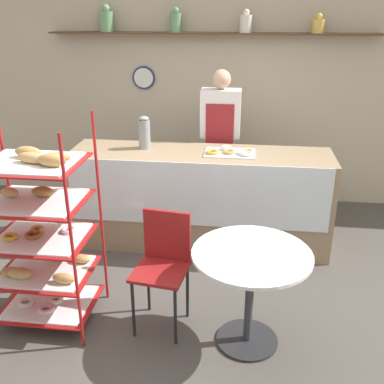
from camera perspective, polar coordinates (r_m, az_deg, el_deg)
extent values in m
plane|color=#4C4742|center=(3.91, -0.65, -13.34)|extent=(14.00, 14.00, 0.00)
cube|color=beige|center=(5.53, 2.53, 12.71)|extent=(10.00, 0.06, 2.70)
cube|color=#4C331E|center=(5.31, 2.51, 19.50)|extent=(3.71, 0.24, 0.02)
cylinder|color=#669966|center=(5.53, -10.81, 20.49)|extent=(0.17, 0.17, 0.22)
sphere|color=#669966|center=(5.53, -10.92, 21.91)|extent=(0.09, 0.09, 0.09)
cylinder|color=#669966|center=(5.35, -2.06, 20.72)|extent=(0.13, 0.13, 0.20)
sphere|color=#669966|center=(5.35, -2.08, 22.05)|extent=(0.07, 0.07, 0.07)
cylinder|color=silver|center=(5.29, 6.85, 20.46)|extent=(0.13, 0.13, 0.18)
sphere|color=silver|center=(5.28, 6.91, 21.70)|extent=(0.07, 0.07, 0.07)
cylinder|color=gold|center=(5.33, 15.73, 19.63)|extent=(0.13, 0.13, 0.14)
sphere|color=gold|center=(5.33, 15.84, 20.66)|extent=(0.07, 0.07, 0.07)
cylinder|color=navy|center=(5.58, -6.14, 14.24)|extent=(0.27, 0.03, 0.27)
cylinder|color=white|center=(5.57, -6.18, 14.21)|extent=(0.23, 0.00, 0.23)
cube|color=#937A5B|center=(4.55, 1.02, -0.83)|extent=(2.56, 0.65, 0.98)
cube|color=silver|center=(4.18, 0.55, -0.39)|extent=(2.46, 0.01, 0.63)
cylinder|color=#A51919|center=(3.10, -14.91, -7.15)|extent=(0.02, 0.02, 1.60)
cylinder|color=#A51919|center=(3.88, -21.82, -1.82)|extent=(0.02, 0.02, 1.60)
cylinder|color=#A51919|center=(3.59, -11.53, -2.51)|extent=(0.02, 0.02, 1.60)
cube|color=#A51919|center=(3.82, -17.47, -13.34)|extent=(0.70, 0.57, 0.01)
cube|color=white|center=(3.82, -17.49, -13.20)|extent=(0.62, 0.51, 0.01)
torus|color=silver|center=(3.83, -20.29, -13.00)|extent=(0.12, 0.12, 0.03)
torus|color=silver|center=(3.79, -16.90, -12.96)|extent=(0.11, 0.11, 0.04)
torus|color=#EAB2C1|center=(3.71, -18.02, -13.95)|extent=(0.13, 0.13, 0.04)
cube|color=#A51919|center=(3.66, -18.01, -9.63)|extent=(0.70, 0.57, 0.01)
cube|color=white|center=(3.66, -18.03, -9.47)|extent=(0.62, 0.51, 0.01)
ellipsoid|color=olive|center=(3.75, -16.38, -7.52)|extent=(0.21, 0.09, 0.09)
ellipsoid|color=#B27F47|center=(3.66, -22.02, -9.37)|extent=(0.16, 0.10, 0.06)
ellipsoid|color=tan|center=(3.44, -15.97, -10.51)|extent=(0.18, 0.09, 0.08)
ellipsoid|color=tan|center=(3.66, -13.91, -8.22)|extent=(0.16, 0.10, 0.06)
ellipsoid|color=tan|center=(3.59, -21.01, -9.62)|extent=(0.18, 0.10, 0.09)
cube|color=#A51919|center=(3.52, -18.57, -5.59)|extent=(0.70, 0.57, 0.01)
cube|color=white|center=(3.52, -18.60, -5.42)|extent=(0.62, 0.51, 0.01)
torus|color=gold|center=(3.55, -22.11, -5.29)|extent=(0.11, 0.11, 0.03)
torus|color=#EAB2C1|center=(3.51, -15.43, -4.68)|extent=(0.11, 0.11, 0.03)
torus|color=tan|center=(3.59, -19.07, -4.52)|extent=(0.11, 0.11, 0.03)
torus|color=brown|center=(3.52, -19.51, -5.15)|extent=(0.13, 0.13, 0.03)
cube|color=#A51919|center=(3.40, -19.18, -1.24)|extent=(0.70, 0.57, 0.01)
cube|color=white|center=(3.40, -19.20, -1.06)|extent=(0.62, 0.51, 0.01)
ellipsoid|color=olive|center=(3.42, -18.46, 0.05)|extent=(0.17, 0.09, 0.08)
ellipsoid|color=tan|center=(3.50, -22.12, -0.06)|extent=(0.17, 0.12, 0.07)
cube|color=#A51919|center=(3.30, -19.82, 3.40)|extent=(0.70, 0.57, 0.01)
cube|color=white|center=(3.30, -19.84, 3.60)|extent=(0.62, 0.51, 0.01)
ellipsoid|color=#B27F47|center=(3.19, -17.06, 4.18)|extent=(0.23, 0.15, 0.08)
ellipsoid|color=#B27F47|center=(3.36, -20.10, 4.79)|extent=(0.22, 0.13, 0.08)
ellipsoid|color=tan|center=(3.23, -19.67, 4.10)|extent=(0.24, 0.13, 0.08)
ellipsoid|color=#B27F47|center=(3.12, -17.47, 3.87)|extent=(0.19, 0.09, 0.09)
cube|color=#282833|center=(5.04, 3.45, 1.62)|extent=(0.25, 0.19, 1.00)
cube|color=silver|center=(4.82, 3.66, 9.95)|extent=(0.42, 0.22, 0.50)
cube|color=maroon|center=(4.73, 3.54, 8.58)|extent=(0.29, 0.01, 0.42)
sphere|color=tan|center=(4.76, 3.76, 14.12)|extent=(0.20, 0.20, 0.20)
cylinder|color=#262628|center=(3.52, 6.98, -18.10)|extent=(0.45, 0.45, 0.02)
cylinder|color=#333338|center=(3.30, 7.28, -13.32)|extent=(0.06, 0.06, 0.70)
cylinder|color=white|center=(3.10, 7.61, -7.85)|extent=(0.83, 0.83, 0.02)
cylinder|color=black|center=(3.43, -7.47, -14.55)|extent=(0.02, 0.02, 0.48)
cylinder|color=black|center=(3.34, -2.13, -15.53)|extent=(0.02, 0.02, 0.48)
cylinder|color=black|center=(3.67, -5.55, -11.65)|extent=(0.02, 0.02, 0.48)
cylinder|color=black|center=(3.58, -0.58, -12.46)|extent=(0.02, 0.02, 0.48)
cube|color=maroon|center=(3.36, -4.05, -10.04)|extent=(0.43, 0.43, 0.02)
cube|color=maroon|center=(3.39, -3.19, -5.48)|extent=(0.36, 0.08, 0.40)
cylinder|color=gray|center=(4.50, -6.06, 7.31)|extent=(0.11, 0.11, 0.28)
ellipsoid|color=gray|center=(4.46, -6.15, 9.28)|extent=(0.10, 0.10, 0.05)
cube|color=silver|center=(4.35, 4.82, 4.96)|extent=(0.48, 0.33, 0.01)
torus|color=tan|center=(4.35, 7.07, 5.14)|extent=(0.11, 0.11, 0.03)
torus|color=gold|center=(4.30, 2.58, 5.09)|extent=(0.12, 0.12, 0.03)
torus|color=tan|center=(4.32, 4.71, 5.13)|extent=(0.12, 0.12, 0.03)
torus|color=silver|center=(4.28, 6.88, 4.86)|extent=(0.13, 0.13, 0.03)
torus|color=silver|center=(4.42, 4.36, 5.59)|extent=(0.11, 0.11, 0.04)
torus|color=silver|center=(4.30, 6.41, 4.99)|extent=(0.11, 0.11, 0.03)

